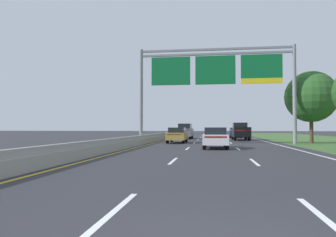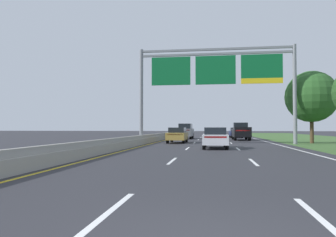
{
  "view_description": "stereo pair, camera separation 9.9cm",
  "coord_description": "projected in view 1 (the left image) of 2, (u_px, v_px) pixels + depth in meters",
  "views": [
    {
      "loc": [
        -0.05,
        -4.32,
        1.55
      ],
      "look_at": [
        -3.78,
        22.73,
        2.34
      ],
      "focal_mm": 34.07,
      "sensor_mm": 36.0,
      "label": 1
    },
    {
      "loc": [
        0.05,
        -4.31,
        1.55
      ],
      "look_at": [
        -3.78,
        22.73,
        2.34
      ],
      "focal_mm": 34.07,
      "sensor_mm": 36.0,
      "label": 2
    }
  ],
  "objects": [
    {
      "name": "overhead_sign_gantry",
      "position": [
        215.0,
        75.0,
        30.81
      ],
      "size": [
        15.06,
        0.42,
        9.4
      ],
      "color": "gray",
      "rests_on": "ground"
    },
    {
      "name": "lane_striping",
      "position": [
        212.0,
        141.0,
        38.43
      ],
      "size": [
        11.96,
        106.0,
        0.01
      ],
      "color": "white",
      "rests_on": "ground"
    },
    {
      "name": "ground_plane",
      "position": [
        212.0,
        140.0,
        38.89
      ],
      "size": [
        220.0,
        220.0,
        0.0
      ],
      "primitive_type": "plane",
      "color": "#2B2B30"
    },
    {
      "name": "car_navy_right_lane_sedan",
      "position": [
        235.0,
        132.0,
        49.14
      ],
      "size": [
        1.9,
        4.43,
        1.57
      ],
      "rotation": [
        0.0,
        0.0,
        1.59
      ],
      "color": "#161E47",
      "rests_on": "ground"
    },
    {
      "name": "car_gold_left_lane_sedan",
      "position": [
        177.0,
        135.0,
        32.65
      ],
      "size": [
        1.88,
        4.42,
        1.57
      ],
      "rotation": [
        0.0,
        0.0,
        1.56
      ],
      "color": "#A38438",
      "rests_on": "ground"
    },
    {
      "name": "median_barrier_concrete",
      "position": [
        159.0,
        137.0,
        39.8
      ],
      "size": [
        0.6,
        110.0,
        0.85
      ],
      "color": "#99968E",
      "rests_on": "ground"
    },
    {
      "name": "roadside_tree_mid",
      "position": [
        311.0,
        97.0,
        31.59
      ],
      "size": [
        5.08,
        5.08,
        7.17
      ],
      "color": "#4C3823",
      "rests_on": "ground"
    },
    {
      "name": "car_white_centre_lane_sedan",
      "position": [
        215.0,
        137.0,
        23.99
      ],
      "size": [
        1.84,
        4.41,
        1.57
      ],
      "rotation": [
        0.0,
        0.0,
        1.57
      ],
      "color": "silver",
      "rests_on": "ground"
    },
    {
      "name": "car_grey_left_lane_suv",
      "position": [
        185.0,
        131.0,
        44.32
      ],
      "size": [
        2.0,
        4.74,
        2.11
      ],
      "rotation": [
        0.0,
        0.0,
        1.55
      ],
      "color": "slate",
      "rests_on": "ground"
    },
    {
      "name": "grass_verge_right",
      "position": [
        333.0,
        141.0,
        36.98
      ],
      "size": [
        14.0,
        110.0,
        0.02
      ],
      "primitive_type": "cube",
      "color": "#3D602D",
      "rests_on": "ground"
    },
    {
      "name": "pickup_truck_black",
      "position": [
        240.0,
        131.0,
        40.19
      ],
      "size": [
        2.05,
        5.42,
        2.2
      ],
      "rotation": [
        0.0,
        0.0,
        1.58
      ],
      "color": "black",
      "rests_on": "ground"
    }
  ]
}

